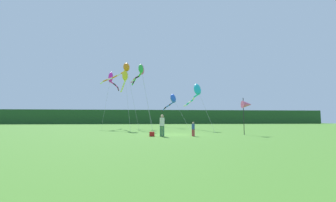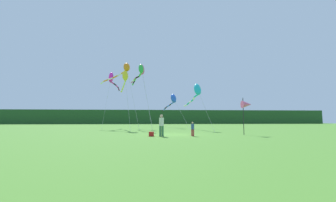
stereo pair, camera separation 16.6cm
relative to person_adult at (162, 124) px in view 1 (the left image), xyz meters
name	(u,v)px [view 1 (the left image)]	position (x,y,z in m)	size (l,w,h in m)	color
ground_plane	(174,135)	(1.23, 2.11, -1.02)	(120.00, 120.00, 0.00)	#4C842D
distant_treeline	(157,117)	(1.23, 47.11, 1.13)	(108.00, 2.09, 4.30)	#234C23
person_adult	(162,124)	(0.00, 0.00, 0.00)	(0.40, 0.40, 1.83)	#3F724C
person_child	(193,128)	(2.67, 0.06, -0.35)	(0.27, 0.27, 1.21)	#B23338
cooler_box	(152,134)	(-0.85, 0.22, -0.83)	(0.43, 0.30, 0.38)	red
banner_flag_pole	(247,105)	(7.99, 1.06, 1.76)	(0.90, 0.70, 3.43)	black
kite_magenta	(112,79)	(-7.13, 15.72, 6.81)	(1.33, 7.72, 8.97)	#B2B2B2
kite_yellow	(125,77)	(-4.62, 12.01, 6.35)	(2.53, 8.97, 8.48)	#B2B2B2
kite_rainbow	(141,71)	(-2.54, 16.53, 8.43)	(3.81, 6.03, 10.56)	#B2B2B2
kite_cyan	(196,91)	(5.21, 9.79, 4.16)	(1.77, 10.20, 6.34)	#B2B2B2
kite_green	(140,71)	(-2.48, 11.48, 7.13)	(3.31, 8.80, 9.20)	#B2B2B2
kite_blue	(172,100)	(2.83, 17.79, 3.78)	(3.62, 9.86, 5.97)	#B2B2B2
kite_orange	(124,69)	(-4.86, 12.62, 7.68)	(6.64, 5.95, 9.65)	#B2B2B2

